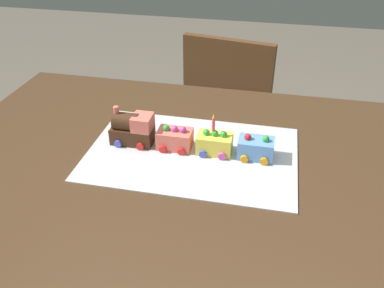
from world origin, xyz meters
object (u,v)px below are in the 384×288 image
object	(u,v)px
cake_locomotive	(132,129)
cake_car_flatbed_lemon	(215,143)
dining_table	(174,189)
birthday_candle	(214,123)
cake_car_tanker_sky_blue	(256,148)
cake_car_hopper_coral	(175,139)
chair	(232,110)

from	to	relation	value
cake_locomotive	cake_car_flatbed_lemon	bearing A→B (deg)	0.00
dining_table	birthday_candle	size ratio (longest dim) A/B	26.70
cake_car_tanker_sky_blue	cake_car_hopper_coral	bearing A→B (deg)	180.00
chair	cake_car_tanker_sky_blue	size ratio (longest dim) A/B	8.60
chair	cake_locomotive	size ratio (longest dim) A/B	6.14
chair	cake_locomotive	bearing A→B (deg)	85.08
cake_locomotive	birthday_candle	world-z (taller)	birthday_candle
dining_table	cake_locomotive	bearing A→B (deg)	157.22
chair	cake_car_tanker_sky_blue	bearing A→B (deg)	111.52
dining_table	chair	size ratio (longest dim) A/B	1.63
chair	cake_car_hopper_coral	distance (m)	0.84
birthday_candle	cake_locomotive	bearing A→B (deg)	-180.00
cake_car_hopper_coral	birthday_candle	world-z (taller)	birthday_candle
dining_table	chair	world-z (taller)	chair
dining_table	chair	xyz separation A→B (m)	(0.08, 0.83, -0.16)
chair	cake_locomotive	world-z (taller)	same
dining_table	cake_car_tanker_sky_blue	size ratio (longest dim) A/B	14.00
dining_table	cake_car_hopper_coral	world-z (taller)	cake_car_hopper_coral
dining_table	cake_locomotive	xyz separation A→B (m)	(-0.14, 0.06, 0.16)
chair	birthday_candle	size ratio (longest dim) A/B	16.40
dining_table	birthday_candle	bearing A→B (deg)	29.67
cake_car_hopper_coral	cake_car_tanker_sky_blue	world-z (taller)	same
cake_car_tanker_sky_blue	cake_locomotive	bearing A→B (deg)	-180.00
dining_table	birthday_candle	xyz separation A→B (m)	(0.10, 0.06, 0.21)
cake_locomotive	cake_car_hopper_coral	world-z (taller)	cake_locomotive
dining_table	cake_car_tanker_sky_blue	distance (m)	0.27
cake_car_flatbed_lemon	cake_car_tanker_sky_blue	size ratio (longest dim) A/B	1.00
chair	cake_locomotive	distance (m)	0.87
chair	cake_car_hopper_coral	size ratio (longest dim) A/B	8.60
dining_table	birthday_candle	distance (m)	0.24
cake_car_flatbed_lemon	birthday_candle	size ratio (longest dim) A/B	1.91
dining_table	cake_car_flatbed_lemon	world-z (taller)	cake_car_flatbed_lemon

